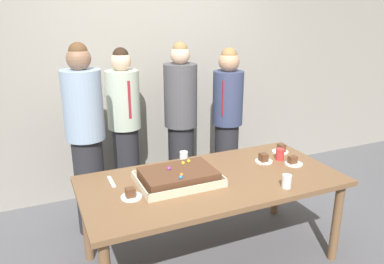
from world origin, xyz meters
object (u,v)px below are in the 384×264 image
object	(u,v)px
sheet_cake	(178,177)
plated_slice_far_left	(131,195)
person_green_shirt_behind	(125,127)
drink_cup_far_end	(184,157)
person_serving_front	(181,122)
drink_cup_middle	(287,181)
plated_slice_near_right	(264,159)
drink_cup_nearest	(280,154)
plated_slice_far_right	(281,150)
plated_slice_near_left	(293,162)
person_striped_tie_right	(227,121)
person_far_right_suit	(86,139)
cake_server_utensil	(111,182)
party_table	(212,187)

from	to	relation	value
sheet_cake	plated_slice_far_left	bearing A→B (deg)	-166.42
person_green_shirt_behind	drink_cup_far_end	bearing A→B (deg)	14.63
plated_slice_far_left	person_serving_front	bearing A→B (deg)	53.62
drink_cup_middle	drink_cup_far_end	distance (m)	0.90
plated_slice_near_right	drink_cup_nearest	bearing A→B (deg)	-4.17
plated_slice_far_right	drink_cup_far_end	bearing A→B (deg)	171.74
plated_slice_near_right	plated_slice_near_left	bearing A→B (deg)	-35.09
drink_cup_middle	person_serving_front	size ratio (longest dim) A/B	0.06
person_striped_tie_right	person_far_right_suit	bearing A→B (deg)	-39.04
drink_cup_middle	plated_slice_far_left	bearing A→B (deg)	164.39
plated_slice_near_left	plated_slice_far_right	world-z (taller)	plated_slice_far_right
cake_server_utensil	person_far_right_suit	xyz separation A→B (m)	(-0.09, 0.58, 0.17)
person_striped_tie_right	drink_cup_far_end	bearing A→B (deg)	-6.34
plated_slice_far_right	drink_cup_middle	distance (m)	0.73
person_far_right_suit	drink_cup_far_end	bearing A→B (deg)	23.80
plated_slice_near_left	drink_cup_far_end	distance (m)	0.93
sheet_cake	plated_slice_near_left	xyz separation A→B (m)	(1.02, -0.06, -0.03)
person_green_shirt_behind	drink_cup_nearest	bearing A→B (deg)	39.31
cake_server_utensil	person_striped_tie_right	xyz separation A→B (m)	(1.41, 0.74, 0.12)
plated_slice_near_right	drink_cup_middle	size ratio (longest dim) A/B	1.50
drink_cup_far_end	person_serving_front	world-z (taller)	person_serving_front
drink_cup_middle	person_green_shirt_behind	distance (m)	1.76
plated_slice_near_right	party_table	bearing A→B (deg)	-167.45
plated_slice_near_right	plated_slice_far_right	xyz separation A→B (m)	(0.28, 0.13, -0.00)
party_table	drink_cup_middle	size ratio (longest dim) A/B	20.08
sheet_cake	person_green_shirt_behind	world-z (taller)	person_green_shirt_behind
drink_cup_nearest	cake_server_utensil	world-z (taller)	drink_cup_nearest
drink_cup_nearest	plated_slice_near_left	bearing A→B (deg)	-71.99
party_table	person_striped_tie_right	distance (m)	1.22
party_table	cake_server_utensil	distance (m)	0.78
plated_slice_near_left	drink_cup_middle	distance (m)	0.47
plated_slice_near_right	person_green_shirt_behind	size ratio (longest dim) A/B	0.09
sheet_cake	cake_server_utensil	xyz separation A→B (m)	(-0.46, 0.21, -0.04)
drink_cup_middle	drink_cup_far_end	size ratio (longest dim) A/B	1.00
plated_slice_near_right	person_far_right_suit	world-z (taller)	person_far_right_suit
party_table	sheet_cake	bearing A→B (deg)	170.22
drink_cup_nearest	person_striped_tie_right	distance (m)	0.89
cake_server_utensil	drink_cup_middle	bearing A→B (deg)	-27.63
cake_server_utensil	party_table	bearing A→B (deg)	-19.22
plated_slice_far_right	drink_cup_far_end	xyz separation A→B (m)	(-0.91, 0.13, 0.02)
person_green_shirt_behind	person_striped_tie_right	world-z (taller)	person_green_shirt_behind
plated_slice_near_left	person_striped_tie_right	size ratio (longest dim) A/B	0.09
party_table	person_far_right_suit	world-z (taller)	person_far_right_suit
cake_server_utensil	person_serving_front	world-z (taller)	person_serving_front
plated_slice_far_right	person_green_shirt_behind	xyz separation A→B (m)	(-1.21, 0.95, 0.10)
drink_cup_nearest	person_serving_front	xyz separation A→B (m)	(-0.54, 0.97, 0.09)
person_far_right_suit	person_green_shirt_behind	bearing A→B (deg)	95.55
party_table	person_striped_tie_right	xyz separation A→B (m)	(0.68, 1.00, 0.20)
drink_cup_middle	sheet_cake	bearing A→B (deg)	150.19
plated_slice_near_right	drink_cup_far_end	bearing A→B (deg)	157.42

